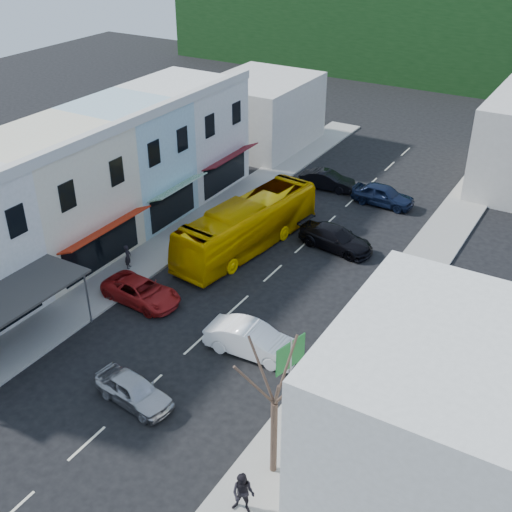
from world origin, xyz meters
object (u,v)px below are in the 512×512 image
at_px(car_red, 141,291).
at_px(pedestrian_right, 243,495).
at_px(bus, 247,226).
at_px(pedestrian_left, 128,256).
at_px(direction_sign, 290,376).
at_px(car_white, 252,342).
at_px(traffic_signal, 475,148).
at_px(car_silver, 134,390).
at_px(street_tree, 274,404).

height_order(car_red, pedestrian_right, pedestrian_right).
height_order(bus, pedestrian_left, bus).
bearing_deg(car_red, pedestrian_left, 55.29).
distance_m(car_red, direction_sign, 11.85).
xyz_separation_m(bus, car_white, (5.90, -9.20, -0.85)).
height_order(car_white, traffic_signal, traffic_signal).
bearing_deg(direction_sign, bus, 142.34).
height_order(car_silver, pedestrian_right, pedestrian_right).
height_order(car_silver, traffic_signal, traffic_signal).
bearing_deg(bus, pedestrian_left, -121.06).
xyz_separation_m(direction_sign, street_tree, (1.12, -3.40, 1.68)).
xyz_separation_m(car_white, pedestrian_right, (4.62, -8.34, 0.30)).
bearing_deg(traffic_signal, bus, 77.72).
height_order(car_silver, direction_sign, direction_sign).
xyz_separation_m(street_tree, traffic_signal, (-1.04, 34.28, -1.11)).
xyz_separation_m(car_red, street_tree, (12.38, -6.86, 2.96)).
xyz_separation_m(pedestrian_right, street_tree, (-0.00, 2.28, 2.66)).
relative_size(car_silver, pedestrian_right, 2.59).
distance_m(pedestrian_right, direction_sign, 5.87).
relative_size(car_red, direction_sign, 1.16).
xyz_separation_m(car_white, street_tree, (4.62, -6.06, 2.96)).
bearing_deg(bus, direction_sign, -44.62).
xyz_separation_m(bus, street_tree, (10.51, -15.26, 2.11)).
bearing_deg(car_red, bus, -9.00).
height_order(pedestrian_left, direction_sign, direction_sign).
height_order(bus, direction_sign, direction_sign).
relative_size(bus, car_silver, 2.64).
bearing_deg(traffic_signal, pedestrian_right, 105.82).
xyz_separation_m(bus, pedestrian_right, (10.51, -17.53, -0.55)).
bearing_deg(car_silver, bus, 18.91).
height_order(pedestrian_right, street_tree, street_tree).
distance_m(pedestrian_left, direction_sign, 15.32).
bearing_deg(traffic_signal, street_tree, 105.92).
height_order(car_red, street_tree, street_tree).
bearing_deg(car_silver, direction_sign, -56.68).
bearing_deg(traffic_signal, car_silver, 93.54).
height_order(bus, traffic_signal, traffic_signal).
distance_m(car_white, pedestrian_left, 11.11).
height_order(direction_sign, traffic_signal, traffic_signal).
bearing_deg(direction_sign, pedestrian_left, 171.87).
distance_m(street_tree, traffic_signal, 34.32).
height_order(bus, car_white, bus).
bearing_deg(bus, car_silver, -71.36).
distance_m(pedestrian_left, pedestrian_right, 19.09).
bearing_deg(car_red, car_silver, -139.36).
bearing_deg(car_silver, car_white, -18.82).
xyz_separation_m(car_red, traffic_signal, (11.33, 27.43, 1.85)).
bearing_deg(street_tree, traffic_signal, 91.74).
distance_m(car_silver, car_red, 8.20).
xyz_separation_m(bus, direction_sign, (9.40, -11.85, 0.43)).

